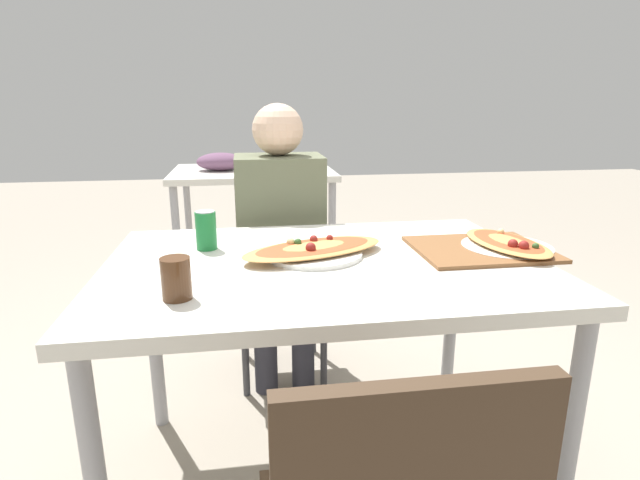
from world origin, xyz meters
name	(u,v)px	position (x,y,z in m)	size (l,w,h in m)	color
ground_plane	(324,476)	(0.00, 0.00, 0.00)	(14.00, 14.00, 0.00)	#9E9384
dining_table	(325,283)	(0.00, 0.00, 0.70)	(1.30, 0.89, 0.78)	silver
chair_far_seated	(279,263)	(-0.09, 0.78, 0.52)	(0.40, 0.40, 0.91)	#3F2D1E
person_seated	(280,224)	(-0.09, 0.66, 0.73)	(0.36, 0.30, 1.23)	#2D2D38
pizza_main	(314,250)	(-0.03, 0.05, 0.80)	(0.51, 0.35, 0.06)	white
soda_can	(206,230)	(-0.36, 0.18, 0.84)	(0.07, 0.07, 0.12)	#197233
drink_glass	(176,278)	(-0.40, -0.24, 0.83)	(0.07, 0.07, 0.10)	#4C2D19
serving_tray	(480,249)	(0.51, 0.02, 0.78)	(0.41, 0.34, 0.01)	brown
pizza_second	(507,244)	(0.60, 0.02, 0.80)	(0.28, 0.38, 0.06)	white
background_table	(248,179)	(-0.21, 2.09, 0.72)	(1.10, 0.80, 0.90)	silver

